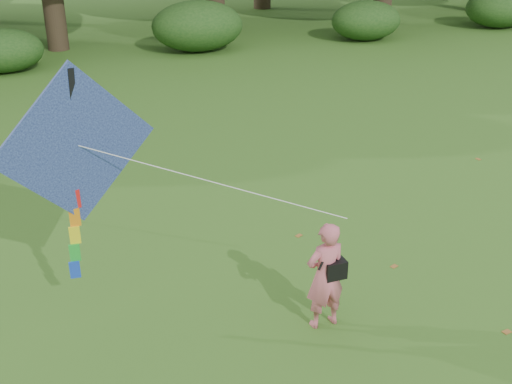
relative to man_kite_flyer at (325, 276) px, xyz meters
name	(u,v)px	position (x,y,z in m)	size (l,w,h in m)	color
ground	(357,345)	(0.22, -0.59, -0.79)	(100.00, 100.00, 0.00)	#265114
man_kite_flyer	(325,276)	(0.00, 0.00, 0.00)	(0.58, 0.38, 1.58)	#C95F6C
crossbody_bag	(334,268)	(0.12, -0.03, 0.10)	(0.43, 0.20, 0.67)	black
flying_kite	(77,149)	(-2.92, 1.22, 1.79)	(4.22, 1.60, 2.98)	#223B96
shrub_band	(99,37)	(-0.50, 17.01, 0.07)	(39.15, 3.22, 1.88)	#264919
fallen_leaves	(178,265)	(-1.50, 2.24, -0.79)	(11.33, 13.35, 0.01)	brown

